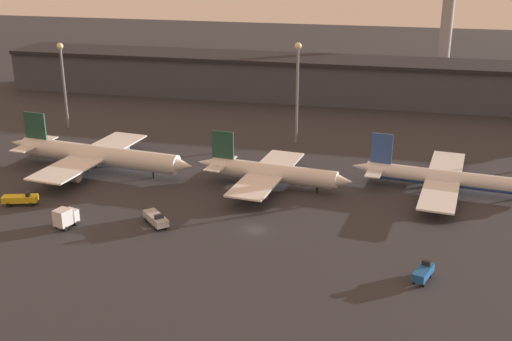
% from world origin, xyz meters
% --- Properties ---
extents(ground, '(600.00, 600.00, 0.00)m').
position_xyz_m(ground, '(0.00, 0.00, 0.00)').
color(ground, '#2D2D33').
extents(terminal_building, '(222.46, 20.46, 14.18)m').
position_xyz_m(terminal_building, '(0.00, 104.92, 7.15)').
color(terminal_building, '#3D424C').
rests_on(terminal_building, ground).
extents(airplane_0, '(49.86, 38.06, 12.70)m').
position_xyz_m(airplane_0, '(-44.03, 23.76, 3.77)').
color(airplane_0, white).
rests_on(airplane_0, ground).
extents(airplane_1, '(36.26, 32.00, 11.72)m').
position_xyz_m(airplane_1, '(-1.55, 22.45, 3.31)').
color(airplane_1, white).
rests_on(airplane_1, ground).
extents(airplane_2, '(43.72, 38.47, 11.65)m').
position_xyz_m(airplane_2, '(36.73, 28.27, 2.96)').
color(airplane_2, white).
rests_on(airplane_2, ground).
extents(service_vehicle_0, '(3.75, 5.89, 2.88)m').
position_xyz_m(service_vehicle_0, '(30.71, -12.43, 1.36)').
color(service_vehicle_0, '#195199').
rests_on(service_vehicle_0, ground).
extents(service_vehicle_1, '(6.75, 6.85, 2.89)m').
position_xyz_m(service_vehicle_1, '(-19.27, -2.26, 1.37)').
color(service_vehicle_1, '#9EA3A8').
rests_on(service_vehicle_1, ground).
extents(service_vehicle_2, '(7.38, 4.13, 2.82)m').
position_xyz_m(service_vehicle_2, '(-50.32, 0.86, 1.34)').
color(service_vehicle_2, gold).
rests_on(service_vehicle_2, ground).
extents(service_vehicle_3, '(3.76, 5.09, 3.91)m').
position_xyz_m(service_vehicle_3, '(-35.78, -6.99, 2.10)').
color(service_vehicle_3, white).
rests_on(service_vehicle_3, ground).
extents(lamp_post_0, '(1.80, 1.80, 24.50)m').
position_xyz_m(lamp_post_0, '(-68.67, 55.34, 15.63)').
color(lamp_post_0, slate).
rests_on(lamp_post_0, ground).
extents(lamp_post_1, '(1.80, 1.80, 26.95)m').
position_xyz_m(lamp_post_1, '(-1.41, 55.34, 16.97)').
color(lamp_post_1, slate).
rests_on(lamp_post_1, ground).
extents(control_tower, '(9.00, 9.00, 44.83)m').
position_xyz_m(control_tower, '(40.09, 142.47, 25.97)').
color(control_tower, '#99999E').
rests_on(control_tower, ground).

